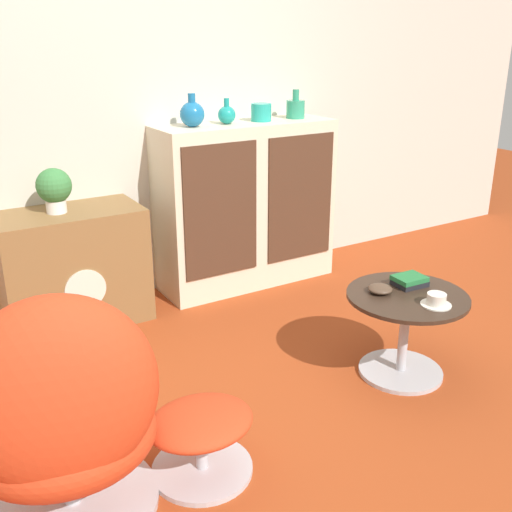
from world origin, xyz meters
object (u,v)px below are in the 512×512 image
Objects in this scene: bowl at (380,289)px; ottoman at (201,431)px; vase_inner_left at (227,115)px; egg_chair at (62,420)px; vase_inner_right at (261,112)px; coffee_table at (405,325)px; book_stack at (410,281)px; sideboard at (246,205)px; potted_plant at (54,188)px; tv_console at (73,268)px; vase_rightmost at (296,108)px; teacup at (437,301)px; vase_leftmost at (192,114)px.

ottoman is at bearing -168.77° from bowl.
vase_inner_left is at bearing 57.69° from ottoman.
vase_inner_right is (1.61, 1.44, 0.67)m from egg_chair.
coffee_table is 3.57× the size of book_stack.
ottoman is at bearing -2.32° from egg_chair.
sideboard is 2.08m from egg_chair.
vase_inner_right is 1.28m from potted_plant.
tv_console is 1.74m from book_stack.
potted_plant is (-1.24, -0.02, -0.29)m from vase_inner_right.
vase_rightmost is 0.75× the size of potted_plant.
book_stack is (1.26, -1.25, -0.33)m from potted_plant.
potted_plant is 1.76× the size of teacup.
teacup is at bearing -63.84° from bowl.
sideboard reaches higher than teacup.
sideboard is 2.03× the size of coffee_table.
ottoman is 2.53× the size of book_stack.
vase_inner_right reaches higher than egg_chair.
vase_leftmost is 0.85m from potted_plant.
vase_inner_right is at bearing -0.00° from vase_inner_left.
vase_inner_right is at bearing 51.64° from ottoman.
vase_rightmost reaches higher than coffee_table.
bowl is (0.30, -1.26, -0.65)m from vase_leftmost.
vase_rightmost is (0.48, -0.00, 0.01)m from vase_inner_left.
vase_leftmost is 0.79× the size of potted_plant.
coffee_table is at bearing 6.16° from ottoman.
sideboard is at bearing -1.79° from vase_inner_left.
vase_leftmost is 0.70m from vase_rightmost.
teacup is at bearing -101.00° from vase_rightmost.
potted_plant is at bearing -179.35° from sideboard.
tv_console is at bearing 73.55° from egg_chair.
coffee_table is (1.55, 0.10, -0.13)m from egg_chair.
potted_plant is 1.93m from teacup.
teacup is 0.86× the size of book_stack.
potted_plant is (-0.79, -0.02, -0.31)m from vase_leftmost.
sideboard is 1.26m from bowl.
sideboard reaches higher than tv_console.
coffee_table is (0.05, -1.34, -0.25)m from sideboard.
egg_chair is 0.50m from ottoman.
book_stack is (1.21, -1.25, 0.11)m from tv_console.
vase_inner_left is at bearing 101.09° from book_stack.
ottoman is 1.56m from potted_plant.
tv_console is at bearing 91.46° from ottoman.
vase_inner_left is 1.41m from bowl.
vase_rightmost is at bearing -0.00° from vase_leftmost.
coffee_table is 3.74× the size of vase_inner_left.
coffee_table is 3.14× the size of vase_rightmost.
ottoman is at bearing -122.31° from vase_inner_left.
vase_rightmost is 1.65m from teacup.
vase_leftmost is at bearing 51.10° from egg_chair.
bowl is at bearing 176.52° from book_stack.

